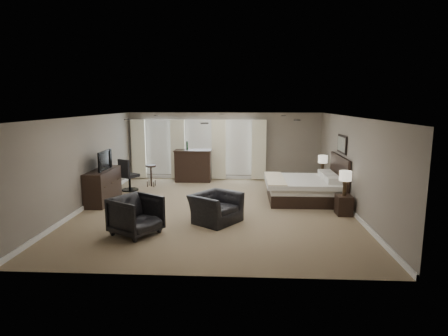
{
  "coord_description": "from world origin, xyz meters",
  "views": [
    {
      "loc": [
        0.77,
        -10.31,
        2.98
      ],
      "look_at": [
        0.2,
        0.4,
        1.1
      ],
      "focal_mm": 30.0,
      "sensor_mm": 36.0,
      "label": 1
    }
  ],
  "objects_px": {
    "bed": "(303,178)",
    "dresser": "(103,186)",
    "nightstand_far": "(322,182)",
    "bar_counter": "(193,165)",
    "bar_stool_left": "(151,176)",
    "lamp_near": "(345,183)",
    "lamp_far": "(323,165)",
    "armchair_near": "(216,203)",
    "nightstand_near": "(344,205)",
    "armchair_far": "(136,214)",
    "bar_stool_right": "(194,172)",
    "desk_chair": "(129,175)",
    "tv": "(102,168)"
  },
  "relations": [
    {
      "from": "nightstand_far",
      "to": "bed",
      "type": "bearing_deg",
      "value": -121.54
    },
    {
      "from": "desk_chair",
      "to": "armchair_near",
      "type": "bearing_deg",
      "value": 164.55
    },
    {
      "from": "bed",
      "to": "nightstand_far",
      "type": "bearing_deg",
      "value": 58.46
    },
    {
      "from": "nightstand_near",
      "to": "bar_stool_left",
      "type": "relative_size",
      "value": 0.68
    },
    {
      "from": "desk_chair",
      "to": "bar_stool_right",
      "type": "bearing_deg",
      "value": -112.96
    },
    {
      "from": "bed",
      "to": "tv",
      "type": "height_order",
      "value": "bed"
    },
    {
      "from": "lamp_far",
      "to": "bar_counter",
      "type": "height_order",
      "value": "bar_counter"
    },
    {
      "from": "nightstand_far",
      "to": "bar_stool_right",
      "type": "bearing_deg",
      "value": 166.87
    },
    {
      "from": "nightstand_near",
      "to": "bed",
      "type": "bearing_deg",
      "value": 121.54
    },
    {
      "from": "bed",
      "to": "bar_stool_left",
      "type": "height_order",
      "value": "bed"
    },
    {
      "from": "nightstand_far",
      "to": "lamp_near",
      "type": "xyz_separation_m",
      "value": [
        0.0,
        -2.9,
        0.59
      ]
    },
    {
      "from": "bed",
      "to": "bar_stool_right",
      "type": "height_order",
      "value": "bed"
    },
    {
      "from": "lamp_far",
      "to": "lamp_near",
      "type": "bearing_deg",
      "value": -90.0
    },
    {
      "from": "dresser",
      "to": "bar_counter",
      "type": "xyz_separation_m",
      "value": [
        2.3,
        3.23,
        0.11
      ]
    },
    {
      "from": "bed",
      "to": "armchair_near",
      "type": "relative_size",
      "value": 1.95
    },
    {
      "from": "lamp_far",
      "to": "desk_chair",
      "type": "xyz_separation_m",
      "value": [
        -6.59,
        -0.46,
        -0.32
      ]
    },
    {
      "from": "nightstand_near",
      "to": "bar_counter",
      "type": "height_order",
      "value": "bar_counter"
    },
    {
      "from": "armchair_near",
      "to": "bar_stool_left",
      "type": "relative_size",
      "value": 1.46
    },
    {
      "from": "bed",
      "to": "bar_counter",
      "type": "distance_m",
      "value": 4.6
    },
    {
      "from": "nightstand_far",
      "to": "armchair_far",
      "type": "xyz_separation_m",
      "value": [
        -5.14,
        -4.7,
        0.21
      ]
    },
    {
      "from": "lamp_near",
      "to": "bar_counter",
      "type": "relative_size",
      "value": 0.48
    },
    {
      "from": "bed",
      "to": "lamp_near",
      "type": "bearing_deg",
      "value": -58.46
    },
    {
      "from": "lamp_near",
      "to": "lamp_far",
      "type": "relative_size",
      "value": 1.02
    },
    {
      "from": "lamp_near",
      "to": "bar_stool_left",
      "type": "relative_size",
      "value": 0.86
    },
    {
      "from": "tv",
      "to": "lamp_far",
      "type": "bearing_deg",
      "value": -73.88
    },
    {
      "from": "lamp_far",
      "to": "armchair_far",
      "type": "xyz_separation_m",
      "value": [
        -5.14,
        -4.7,
        -0.39
      ]
    },
    {
      "from": "nightstand_far",
      "to": "bar_counter",
      "type": "height_order",
      "value": "bar_counter"
    },
    {
      "from": "nightstand_near",
      "to": "armchair_far",
      "type": "xyz_separation_m",
      "value": [
        -5.14,
        -1.8,
        0.22
      ]
    },
    {
      "from": "bar_counter",
      "to": "nightstand_near",
      "type": "bearing_deg",
      "value": -41.8
    },
    {
      "from": "bed",
      "to": "dresser",
      "type": "xyz_separation_m",
      "value": [
        -6.03,
        -0.55,
        -0.2
      ]
    },
    {
      "from": "nightstand_far",
      "to": "tv",
      "type": "relative_size",
      "value": 0.55
    },
    {
      "from": "bed",
      "to": "nightstand_near",
      "type": "xyz_separation_m",
      "value": [
        0.89,
        -1.45,
        -0.43
      ]
    },
    {
      "from": "bed",
      "to": "nightstand_near",
      "type": "height_order",
      "value": "bed"
    },
    {
      "from": "lamp_far",
      "to": "desk_chair",
      "type": "relative_size",
      "value": 0.59
    },
    {
      "from": "nightstand_near",
      "to": "dresser",
      "type": "relative_size",
      "value": 0.31
    },
    {
      "from": "nightstand_near",
      "to": "nightstand_far",
      "type": "height_order",
      "value": "nightstand_far"
    },
    {
      "from": "lamp_near",
      "to": "armchair_far",
      "type": "relative_size",
      "value": 0.68
    },
    {
      "from": "bar_counter",
      "to": "desk_chair",
      "type": "bearing_deg",
      "value": -139.35
    },
    {
      "from": "bar_stool_right",
      "to": "desk_chair",
      "type": "distance_m",
      "value": 2.53
    },
    {
      "from": "bed",
      "to": "bar_stool_left",
      "type": "bearing_deg",
      "value": 161.8
    },
    {
      "from": "lamp_far",
      "to": "bar_stool_left",
      "type": "relative_size",
      "value": 0.85
    },
    {
      "from": "armchair_near",
      "to": "bar_counter",
      "type": "height_order",
      "value": "bar_counter"
    },
    {
      "from": "bed",
      "to": "bar_stool_right",
      "type": "xyz_separation_m",
      "value": [
        -3.68,
        2.52,
        -0.32
      ]
    },
    {
      "from": "bed",
      "to": "dresser",
      "type": "height_order",
      "value": "bed"
    },
    {
      "from": "bar_counter",
      "to": "bar_stool_right",
      "type": "distance_m",
      "value": 0.29
    },
    {
      "from": "nightstand_near",
      "to": "bar_stool_right",
      "type": "xyz_separation_m",
      "value": [
        -4.57,
        3.97,
        0.12
      ]
    },
    {
      "from": "lamp_near",
      "to": "dresser",
      "type": "height_order",
      "value": "lamp_near"
    },
    {
      "from": "armchair_near",
      "to": "desk_chair",
      "type": "distance_m",
      "value": 4.56
    },
    {
      "from": "armchair_far",
      "to": "bar_counter",
      "type": "xyz_separation_m",
      "value": [
        0.51,
        5.93,
        0.12
      ]
    },
    {
      "from": "bar_stool_right",
      "to": "nightstand_far",
      "type": "bearing_deg",
      "value": -13.13
    }
  ]
}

